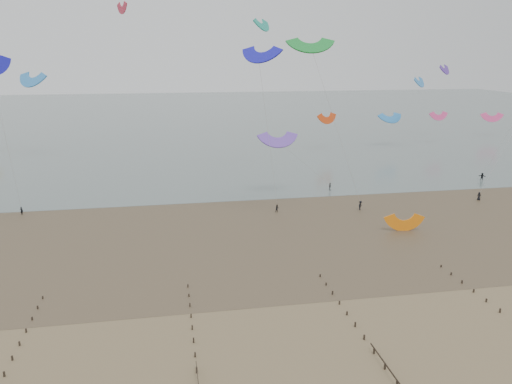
% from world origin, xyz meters
% --- Properties ---
extents(ground, '(500.00, 500.00, 0.00)m').
position_xyz_m(ground, '(0.00, 0.00, 0.00)').
color(ground, brown).
rests_on(ground, ground).
extents(sea_and_shore, '(500.00, 665.00, 0.03)m').
position_xyz_m(sea_and_shore, '(-4.08, 34.40, 0.01)').
color(sea_and_shore, '#475654').
rests_on(sea_and_shore, ground).
extents(kitesurfer_lead, '(0.65, 0.52, 1.56)m').
position_xyz_m(kitesurfer_lead, '(-43.63, 48.26, 0.78)').
color(kitesurfer_lead, black).
rests_on(kitesurfer_lead, ground).
extents(kitesurfers, '(131.02, 18.81, 1.85)m').
position_xyz_m(kitesurfers, '(37.30, 48.75, 0.88)').
color(kitesurfers, black).
rests_on(kitesurfers, ground).
extents(grounded_kite, '(6.38, 5.28, 3.21)m').
position_xyz_m(grounded_kite, '(23.66, 27.19, 0.00)').
color(grounded_kite, orange).
rests_on(grounded_kite, ground).
extents(kites_airborne, '(228.37, 104.53, 42.59)m').
position_xyz_m(kites_airborne, '(-3.71, 87.13, 19.43)').
color(kites_airborne, '#5428A5').
rests_on(kites_airborne, ground).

